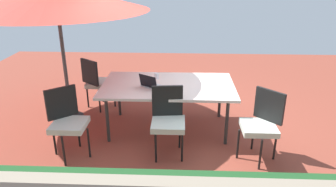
% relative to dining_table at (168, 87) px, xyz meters
% --- Properties ---
extents(ground_plane, '(10.00, 10.00, 0.02)m').
position_rel_dining_table_xyz_m(ground_plane, '(0.00, 0.00, -0.74)').
color(ground_plane, brown).
extents(dining_table, '(2.09, 1.25, 0.78)m').
position_rel_dining_table_xyz_m(dining_table, '(0.00, 0.00, 0.00)').
color(dining_table, silver).
rests_on(dining_table, ground_plane).
extents(chair_north, '(0.47, 0.48, 0.98)m').
position_rel_dining_table_xyz_m(chair_north, '(-0.03, 0.75, -0.18)').
color(chair_north, silver).
rests_on(chair_north, ground_plane).
extents(chair_northeast, '(0.58, 0.59, 0.98)m').
position_rel_dining_table_xyz_m(chair_northeast, '(1.36, 0.85, -0.18)').
color(chair_northeast, silver).
rests_on(chair_northeast, ground_plane).
extents(chair_southeast, '(0.58, 0.58, 0.98)m').
position_rel_dining_table_xyz_m(chair_southeast, '(1.36, -0.76, -0.18)').
color(chair_southeast, silver).
rests_on(chair_southeast, ground_plane).
extents(chair_northwest, '(0.59, 0.59, 0.98)m').
position_rel_dining_table_xyz_m(chair_northwest, '(-1.31, 0.82, -0.18)').
color(chair_northwest, silver).
rests_on(chair_northwest, ground_plane).
extents(laptop, '(0.40, 0.38, 0.21)m').
position_rel_dining_table_xyz_m(laptop, '(0.26, 0.14, 0.09)').
color(laptop, '#B7B7BC').
rests_on(laptop, dining_table).
extents(cup, '(0.07, 0.07, 0.10)m').
position_rel_dining_table_xyz_m(cup, '(0.20, -0.26, 0.10)').
color(cup, white).
rests_on(cup, dining_table).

